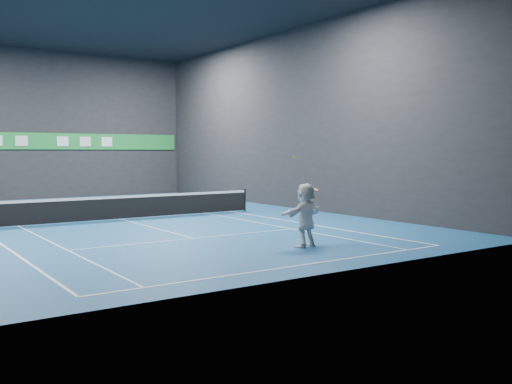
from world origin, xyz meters
TOP-DOWN VIEW (x-y plane):
  - ground at (0.00, 0.00)m, footprint 26.00×26.00m
  - ceiling at (0.00, 0.00)m, footprint 26.00×26.00m
  - wall_back at (0.00, 13.00)m, footprint 18.00×0.10m
  - wall_front at (0.00, -13.00)m, footprint 18.00×0.10m
  - wall_right at (9.00, 0.00)m, footprint 0.10×26.00m
  - baseline_near at (0.00, -11.89)m, footprint 10.98×0.08m
  - baseline_far at (0.00, 11.89)m, footprint 10.98×0.08m
  - sideline_doubles_right at (5.49, 0.00)m, footprint 0.08×23.78m
  - sideline_singles_left at (-4.11, 0.00)m, footprint 0.06×23.78m
  - sideline_singles_right at (4.11, 0.00)m, footprint 0.06×23.78m
  - service_line_near at (0.00, -6.40)m, footprint 8.23×0.06m
  - service_line_far at (0.00, 6.40)m, footprint 8.23×0.06m
  - center_service_line at (0.00, 0.00)m, footprint 0.06×12.80m
  - player at (1.99, -9.77)m, footprint 1.87×1.01m
  - tennis_ball at (1.69, -9.60)m, footprint 0.07×0.07m
  - tennis_net at (0.00, 0.00)m, footprint 12.50×0.10m
  - sponsor_banner at (0.00, 12.93)m, footprint 17.64×0.11m
  - tennis_racket at (2.35, -9.72)m, footprint 0.40×0.36m

SIDE VIEW (x-z plane):
  - ground at x=0.00m, z-range 0.00..0.00m
  - baseline_near at x=0.00m, z-range 0.00..0.01m
  - baseline_far at x=0.00m, z-range 0.00..0.01m
  - sideline_doubles_right at x=5.49m, z-range 0.00..0.01m
  - sideline_singles_left at x=-4.11m, z-range 0.00..0.01m
  - sideline_singles_right at x=4.11m, z-range 0.00..0.01m
  - service_line_near at x=0.00m, z-range 0.00..0.01m
  - service_line_far at x=0.00m, z-range 0.00..0.01m
  - center_service_line at x=0.00m, z-range 0.00..0.01m
  - tennis_net at x=0.00m, z-range 0.00..1.07m
  - player at x=1.99m, z-range 0.00..1.92m
  - tennis_racket at x=2.35m, z-range 1.44..1.90m
  - tennis_ball at x=1.69m, z-range 2.66..2.73m
  - sponsor_banner at x=0.00m, z-range 3.00..4.00m
  - wall_back at x=0.00m, z-range 0.00..9.00m
  - wall_front at x=0.00m, z-range 0.00..9.00m
  - wall_right at x=9.00m, z-range 0.00..9.00m
  - ceiling at x=0.00m, z-range 9.00..9.00m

